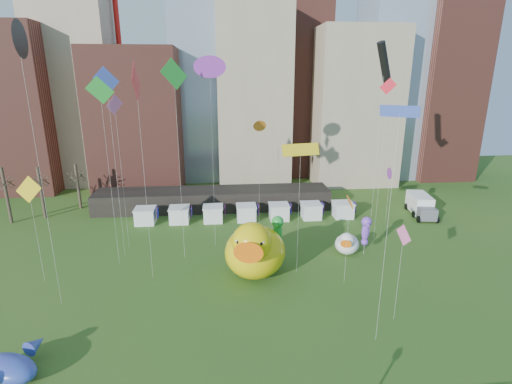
{
  "coord_description": "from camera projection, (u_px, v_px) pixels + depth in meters",
  "views": [
    {
      "loc": [
        -2.5,
        -18.8,
        20.9
      ],
      "look_at": [
        0.19,
        10.8,
        12.0
      ],
      "focal_mm": 27.0,
      "sensor_mm": 36.0,
      "label": 1
    }
  ],
  "objects": [
    {
      "name": "kite_13",
      "position": [
        107.0,
        84.0,
        41.29
      ],
      "size": [
        2.37,
        1.54,
        22.02
      ],
      "color": "silver",
      "rests_on": "ground"
    },
    {
      "name": "kite_3",
      "position": [
        174.0,
        78.0,
        40.44
      ],
      "size": [
        2.61,
        1.97,
        22.82
      ],
      "color": "silver",
      "rests_on": "ground"
    },
    {
      "name": "kite_1",
      "position": [
        115.0,
        109.0,
        44.3
      ],
      "size": [
        1.49,
        1.75,
        18.98
      ],
      "color": "silver",
      "rests_on": "ground"
    },
    {
      "name": "kite_4",
      "position": [
        301.0,
        150.0,
        39.13
      ],
      "size": [
        4.02,
        1.36,
        14.41
      ],
      "color": "silver",
      "rests_on": "ground"
    },
    {
      "name": "kite_14",
      "position": [
        350.0,
        202.0,
        38.18
      ],
      "size": [
        0.71,
        2.32,
        9.36
      ],
      "color": "silver",
      "rests_on": "ground"
    },
    {
      "name": "kite_9",
      "position": [
        403.0,
        237.0,
        32.36
      ],
      "size": [
        0.51,
        1.77,
        9.07
      ],
      "color": "silver",
      "rests_on": "ground"
    },
    {
      "name": "kite_11",
      "position": [
        100.0,
        94.0,
        39.43
      ],
      "size": [
        2.65,
        0.96,
        21.01
      ],
      "color": "silver",
      "rests_on": "ground"
    },
    {
      "name": "pavilion",
      "position": [
        214.0,
        199.0,
        63.41
      ],
      "size": [
        38.0,
        6.0,
        3.2
      ],
      "primitive_type": "cube",
      "color": "black",
      "rests_on": "ground"
    },
    {
      "name": "kite_0",
      "position": [
        388.0,
        93.0,
        46.35
      ],
      "size": [
        1.78,
        0.94,
        20.84
      ],
      "color": "silver",
      "rests_on": "ground"
    },
    {
      "name": "box_truck",
      "position": [
        421.0,
        205.0,
        60.52
      ],
      "size": [
        3.85,
        7.64,
        3.11
      ],
      "rotation": [
        0.0,
        0.0,
        -0.16
      ],
      "color": "white",
      "rests_on": "ground"
    },
    {
      "name": "kite_7",
      "position": [
        210.0,
        67.0,
        43.59
      ],
      "size": [
        2.48,
        0.54,
        23.23
      ],
      "color": "silver",
      "rests_on": "ground"
    },
    {
      "name": "skyline",
      "position": [
        243.0,
        74.0,
        76.45
      ],
      "size": [
        101.0,
        23.0,
        68.0
      ],
      "color": "brown",
      "rests_on": "ground"
    },
    {
      "name": "whale_inflatable",
      "position": [
        10.0,
        367.0,
        27.61
      ],
      "size": [
        5.23,
        5.78,
        2.05
      ],
      "rotation": [
        0.0,
        0.0,
        -0.4
      ],
      "color": "#3C3695",
      "rests_on": "ground"
    },
    {
      "name": "kite_6",
      "position": [
        259.0,
        126.0,
        51.6
      ],
      "size": [
        1.32,
        0.78,
        15.31
      ],
      "color": "silver",
      "rests_on": "ground"
    },
    {
      "name": "big_duck",
      "position": [
        254.0,
        249.0,
        41.17
      ],
      "size": [
        8.16,
        9.71,
        6.94
      ],
      "rotation": [
        0.0,
        0.0,
        -0.23
      ],
      "color": "yellow",
      "rests_on": "ground"
    },
    {
      "name": "seahorse_green",
      "position": [
        278.0,
        230.0,
        43.48
      ],
      "size": [
        1.75,
        1.98,
        6.0
      ],
      "rotation": [
        0.0,
        0.0,
        -0.34
      ],
      "color": "silver",
      "rests_on": "ground"
    },
    {
      "name": "kite_15",
      "position": [
        390.0,
        174.0,
        50.37
      ],
      "size": [
        0.4,
        1.52,
        9.53
      ],
      "color": "silver",
      "rests_on": "ground"
    },
    {
      "name": "bare_trees",
      "position": [
        42.0,
        192.0,
        59.06
      ],
      "size": [
        8.44,
        6.44,
        8.5
      ],
      "color": "#382B21",
      "rests_on": "ground"
    },
    {
      "name": "seahorse_purple",
      "position": [
        366.0,
        229.0,
        46.26
      ],
      "size": [
        1.48,
        1.72,
        4.92
      ],
      "rotation": [
        0.0,
        0.0,
        -0.23
      ],
      "color": "silver",
      "rests_on": "ground"
    },
    {
      "name": "kite_10",
      "position": [
        18.0,
        39.0,
        30.01
      ],
      "size": [
        0.94,
        2.98,
        25.23
      ],
      "color": "silver",
      "rests_on": "ground"
    },
    {
      "name": "small_duck",
      "position": [
        347.0,
        243.0,
        46.99
      ],
      "size": [
        4.01,
        4.4,
        3.07
      ],
      "rotation": [
        0.0,
        0.0,
        -0.4
      ],
      "color": "white",
      "rests_on": "ground"
    },
    {
      "name": "kite_2",
      "position": [
        385.0,
        66.0,
        47.01
      ],
      "size": [
        3.42,
        2.76,
        25.1
      ],
      "color": "silver",
      "rests_on": "ground"
    },
    {
      "name": "vendor_tents",
      "position": [
        246.0,
        213.0,
        58.26
      ],
      "size": [
        33.24,
        2.8,
        2.4
      ],
      "color": "white",
      "rests_on": "ground"
    },
    {
      "name": "kite_12",
      "position": [
        29.0,
        191.0,
        38.26
      ],
      "size": [
        2.78,
        0.63,
        11.59
      ],
      "color": "silver",
      "rests_on": "ground"
    },
    {
      "name": "kite_5",
      "position": [
        399.0,
        114.0,
        26.61
      ],
      "size": [
        2.42,
        1.82,
        19.04
      ],
      "color": "silver",
      "rests_on": "ground"
    },
    {
      "name": "kite_8",
      "position": [
        136.0,
        85.0,
        36.1
      ],
      "size": [
        0.06,
        3.7,
        22.29
      ],
      "color": "silver",
      "rests_on": "ground"
    }
  ]
}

